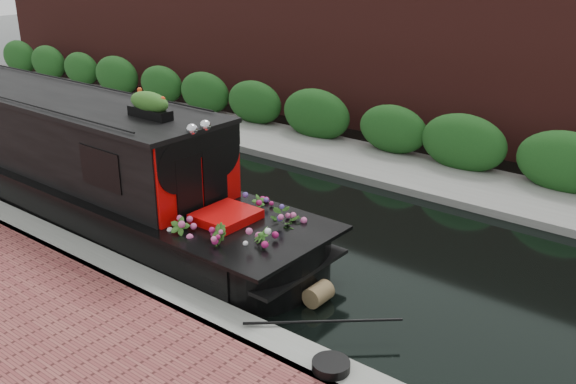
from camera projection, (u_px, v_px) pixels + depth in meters
The scene contains 8 objects.
ground at pixel (256, 218), 12.82m from camera, with size 80.00×80.00×0.00m, color black.
near_bank_coping at pixel (122, 282), 10.42m from camera, with size 40.00×0.60×0.50m, color gray.
far_bank_path at pixel (368, 165), 15.88m from camera, with size 40.00×2.40×0.34m, color gray.
far_hedge at pixel (386, 156), 16.54m from camera, with size 40.00×1.10×2.80m, color #1B4A19.
far_brick_wall at pixel (424, 138), 18.07m from camera, with size 40.00×1.00×8.00m, color #4C1D19.
narrowboat at pixel (56, 160), 13.47m from camera, with size 12.81×2.32×3.02m.
rope_fender at pixel (318, 294), 9.76m from camera, with size 0.32×0.32×0.42m, color brown.
coiled_mooring_rope at pixel (331, 366), 7.86m from camera, with size 0.48×0.48×0.12m, color black.
Camera 1 is at (7.83, -8.79, 5.16)m, focal length 40.00 mm.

